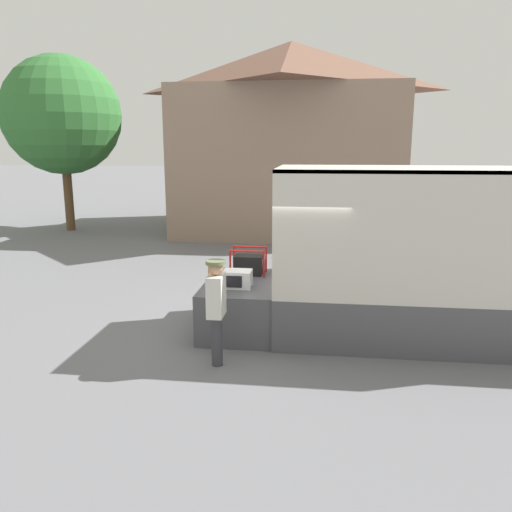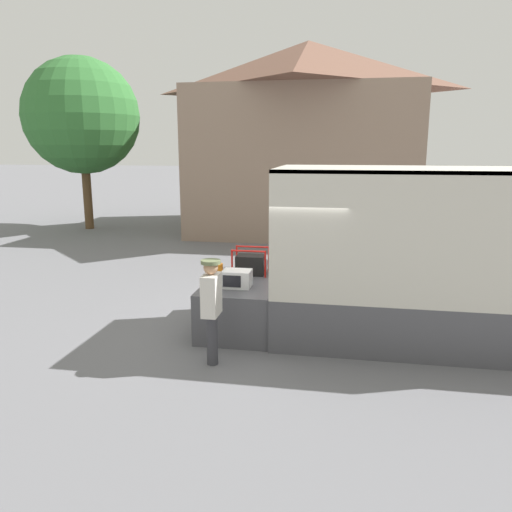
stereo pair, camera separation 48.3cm
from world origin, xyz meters
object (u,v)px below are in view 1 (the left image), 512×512
object	(u,v)px
box_truck	(497,287)
worker_person	(216,302)
portable_generator	(250,264)
orange_bucket	(215,273)
street_tree	(62,116)
microwave	(237,279)

from	to	relation	value
box_truck	worker_person	distance (m)	5.07
portable_generator	worker_person	xyz separation A→B (m)	(-0.21, -2.31, -0.07)
orange_bucket	street_tree	size ratio (longest dim) A/B	0.05
orange_bucket	worker_person	size ratio (longest dim) A/B	0.19
orange_bucket	worker_person	bearing A→B (deg)	-77.65
box_truck	orange_bucket	xyz separation A→B (m)	(-5.14, -0.02, 0.10)
box_truck	worker_person	xyz separation A→B (m)	(-4.76, -1.73, 0.07)
portable_generator	microwave	bearing A→B (deg)	-95.23
microwave	worker_person	bearing A→B (deg)	-95.05
worker_person	box_truck	bearing A→B (deg)	19.93
portable_generator	street_tree	distance (m)	13.90
box_truck	orange_bucket	bearing A→B (deg)	-179.76
microwave	orange_bucket	bearing A→B (deg)	142.64
portable_generator	orange_bucket	world-z (taller)	portable_generator
box_truck	portable_generator	world-z (taller)	box_truck
portable_generator	orange_bucket	xyz separation A→B (m)	(-0.58, -0.60, -0.04)
box_truck	portable_generator	bearing A→B (deg)	172.74
worker_person	orange_bucket	bearing A→B (deg)	102.35
orange_bucket	worker_person	xyz separation A→B (m)	(0.37, -1.71, -0.03)
street_tree	box_truck	bearing A→B (deg)	-38.03
box_truck	portable_generator	xyz separation A→B (m)	(-4.56, 0.58, 0.14)
street_tree	microwave	bearing A→B (deg)	-51.01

